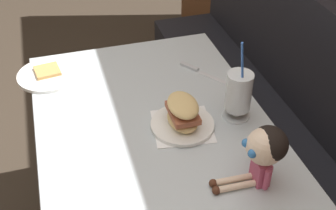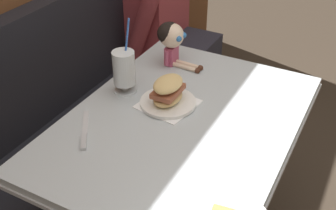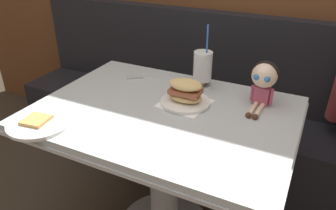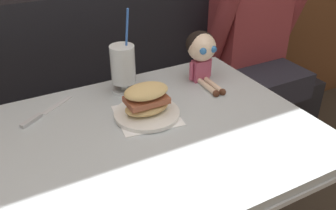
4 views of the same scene
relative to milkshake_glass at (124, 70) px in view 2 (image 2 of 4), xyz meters
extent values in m
cube|color=black|center=(-0.06, 0.30, -0.62)|extent=(2.60, 0.48, 0.45)
cube|color=black|center=(-0.06, 0.49, -0.12)|extent=(2.60, 0.10, 0.55)
cube|color=#B2BCC1|center=(-0.06, -0.29, -0.12)|extent=(1.10, 0.80, 0.03)
cube|color=#B7BABF|center=(-0.06, -0.29, -0.14)|extent=(1.11, 0.81, 0.02)
cylinder|color=#A5A8AD|center=(-0.06, -0.29, -0.48)|extent=(0.14, 0.14, 0.65)
cylinder|color=silver|center=(0.00, 0.00, -0.10)|extent=(0.10, 0.10, 0.01)
cylinder|color=silver|center=(0.00, 0.00, -0.08)|extent=(0.03, 0.03, 0.03)
cylinder|color=silver|center=(0.00, 0.00, 0.01)|extent=(0.09, 0.09, 0.14)
cylinder|color=#E0DB6B|center=(0.00, 0.00, 0.00)|extent=(0.08, 0.08, 0.12)
cylinder|color=blue|center=(0.02, -0.01, 0.10)|extent=(0.02, 0.04, 0.22)
cube|color=white|center=(0.00, -0.20, -0.10)|extent=(0.23, 0.23, 0.00)
cylinder|color=white|center=(0.00, -0.20, -0.09)|extent=(0.22, 0.22, 0.01)
ellipsoid|color=tan|center=(0.00, -0.20, -0.07)|extent=(0.15, 0.10, 0.04)
cube|color=#995138|center=(0.00, -0.20, -0.04)|extent=(0.14, 0.09, 0.02)
ellipsoid|color=tan|center=(0.00, -0.20, -0.01)|extent=(0.15, 0.10, 0.04)
cube|color=silver|center=(-0.25, 0.01, -0.10)|extent=(0.13, 0.10, 0.00)
cube|color=#B2B5BA|center=(-0.35, -0.06, -0.10)|extent=(0.08, 0.06, 0.01)
cube|color=#B74C6B|center=(0.30, -0.06, -0.06)|extent=(0.07, 0.04, 0.08)
sphere|color=beige|center=(0.30, -0.06, 0.04)|extent=(0.11, 0.11, 0.11)
ellipsoid|color=black|center=(0.30, -0.04, 0.05)|extent=(0.12, 0.11, 0.10)
sphere|color=#2D6BB2|center=(0.28, -0.10, 0.04)|extent=(0.03, 0.03, 0.03)
sphere|color=#2D6BB2|center=(0.32, -0.11, 0.04)|extent=(0.03, 0.03, 0.03)
cylinder|color=beige|center=(0.28, -0.14, -0.09)|extent=(0.02, 0.12, 0.02)
cylinder|color=beige|center=(0.31, -0.14, -0.09)|extent=(0.02, 0.12, 0.02)
sphere|color=#4C2819|center=(0.28, -0.20, -0.09)|extent=(0.03, 0.03, 0.03)
sphere|color=#4C2819|center=(0.31, -0.20, -0.09)|extent=(0.03, 0.03, 0.03)
cylinder|color=#B74C6B|center=(0.26, -0.05, -0.06)|extent=(0.02, 0.02, 0.07)
cylinder|color=#B74C6B|center=(0.34, -0.06, -0.06)|extent=(0.02, 0.02, 0.07)
cube|color=maroon|center=(0.86, 0.33, -0.10)|extent=(0.38, 0.24, 0.58)
cube|color=#23232D|center=(0.86, 0.15, -0.32)|extent=(0.34, 0.36, 0.14)
cylinder|color=maroon|center=(0.63, 0.28, -0.07)|extent=(0.09, 0.25, 0.48)
camera|label=1|loc=(1.07, -0.57, 0.87)|focal=46.06mm
camera|label=2|loc=(-1.22, -0.85, 0.83)|focal=45.39mm
camera|label=3|loc=(0.50, -1.39, 0.58)|focal=35.05mm
camera|label=4|loc=(-0.44, -1.15, 0.55)|focal=39.38mm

